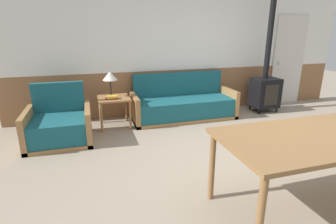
{
  "coord_description": "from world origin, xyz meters",
  "views": [
    {
      "loc": [
        -2.0,
        -2.5,
        1.69
      ],
      "look_at": [
        -0.95,
        0.99,
        0.54
      ],
      "focal_mm": 28.0,
      "sensor_mm": 36.0,
      "label": 1
    }
  ],
  "objects_px": {
    "side_table": "(114,102)",
    "dining_table": "(329,139)",
    "armchair": "(60,126)",
    "table_lamp": "(110,77)",
    "wood_stove": "(265,85)",
    "couch": "(183,105)"
  },
  "relations": [
    {
      "from": "side_table",
      "to": "wood_stove",
      "type": "distance_m",
      "value": 3.18
    },
    {
      "from": "couch",
      "to": "side_table",
      "type": "relative_size",
      "value": 3.68
    },
    {
      "from": "armchair",
      "to": "side_table",
      "type": "xyz_separation_m",
      "value": [
        0.9,
        0.45,
        0.2
      ]
    },
    {
      "from": "side_table",
      "to": "dining_table",
      "type": "xyz_separation_m",
      "value": [
        1.72,
        -2.88,
        0.26
      ]
    },
    {
      "from": "couch",
      "to": "dining_table",
      "type": "height_order",
      "value": "couch"
    },
    {
      "from": "couch",
      "to": "wood_stove",
      "type": "bearing_deg",
      "value": -2.02
    },
    {
      "from": "couch",
      "to": "wood_stove",
      "type": "height_order",
      "value": "wood_stove"
    },
    {
      "from": "armchair",
      "to": "side_table",
      "type": "relative_size",
      "value": 1.74
    },
    {
      "from": "armchair",
      "to": "dining_table",
      "type": "distance_m",
      "value": 3.6
    },
    {
      "from": "side_table",
      "to": "dining_table",
      "type": "distance_m",
      "value": 3.37
    },
    {
      "from": "table_lamp",
      "to": "wood_stove",
      "type": "relative_size",
      "value": 0.18
    },
    {
      "from": "table_lamp",
      "to": "wood_stove",
      "type": "bearing_deg",
      "value": -1.57
    },
    {
      "from": "side_table",
      "to": "wood_stove",
      "type": "bearing_deg",
      "value": 0.16
    },
    {
      "from": "couch",
      "to": "table_lamp",
      "type": "xyz_separation_m",
      "value": [
        -1.38,
        0.02,
        0.64
      ]
    },
    {
      "from": "couch",
      "to": "side_table",
      "type": "distance_m",
      "value": 1.37
    },
    {
      "from": "wood_stove",
      "to": "couch",
      "type": "bearing_deg",
      "value": 177.98
    },
    {
      "from": "side_table",
      "to": "table_lamp",
      "type": "xyz_separation_m",
      "value": [
        -0.03,
        0.1,
        0.45
      ]
    },
    {
      "from": "armchair",
      "to": "table_lamp",
      "type": "bearing_deg",
      "value": 30.24
    },
    {
      "from": "dining_table",
      "to": "wood_stove",
      "type": "xyz_separation_m",
      "value": [
        1.45,
        2.89,
        -0.14
      ]
    },
    {
      "from": "table_lamp",
      "to": "dining_table",
      "type": "height_order",
      "value": "table_lamp"
    },
    {
      "from": "couch",
      "to": "wood_stove",
      "type": "relative_size",
      "value": 0.81
    },
    {
      "from": "table_lamp",
      "to": "dining_table",
      "type": "distance_m",
      "value": 3.46
    }
  ]
}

